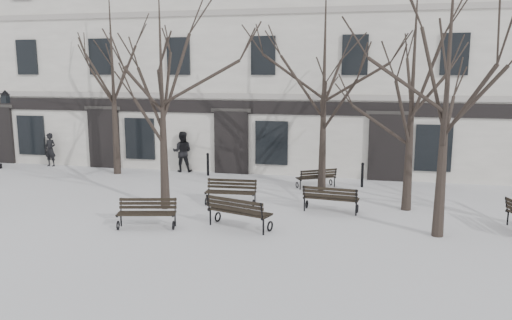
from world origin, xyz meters
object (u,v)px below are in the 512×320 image
(tree_2, at_px, (449,57))
(bench_2, at_px, (331,198))
(bench_1, at_px, (238,211))
(tree_1, at_px, (161,72))
(bench_4, at_px, (317,177))
(bench_0, at_px, (147,212))
(bench_3, at_px, (231,191))

(tree_2, xyz_separation_m, bench_2, (-3.22, 1.77, -4.59))
(bench_1, bearing_deg, bench_2, -119.18)
(tree_1, distance_m, bench_4, 7.70)
(bench_0, height_order, bench_4, bench_0)
(tree_2, height_order, bench_2, tree_2)
(tree_1, xyz_separation_m, bench_2, (5.66, 0.72, -4.19))
(tree_1, distance_m, bench_0, 4.75)
(tree_1, bearing_deg, bench_0, -81.34)
(tree_1, xyz_separation_m, tree_2, (8.88, -1.05, 0.41))
(tree_2, bearing_deg, bench_3, 163.60)
(bench_0, distance_m, bench_3, 3.59)
(tree_1, height_order, bench_4, tree_1)
(bench_4, bearing_deg, tree_2, 95.85)
(bench_0, xyz_separation_m, bench_3, (1.78, 3.12, 0.01))
(bench_0, relative_size, bench_2, 0.97)
(bench_1, xyz_separation_m, bench_3, (-0.97, 2.63, -0.06))
(tree_2, height_order, bench_1, tree_2)
(tree_2, bearing_deg, bench_1, -173.72)
(bench_1, height_order, bench_2, bench_1)
(bench_1, distance_m, bench_2, 3.53)
(tree_1, height_order, bench_0, tree_1)
(tree_2, height_order, bench_3, tree_2)
(tree_2, relative_size, bench_3, 4.44)
(tree_1, xyz_separation_m, bench_0, (0.33, -2.18, -4.21))
(tree_1, relative_size, bench_0, 4.07)
(bench_2, height_order, bench_4, bench_2)
(tree_2, bearing_deg, bench_4, 127.51)
(tree_1, height_order, bench_1, tree_1)
(tree_2, relative_size, bench_1, 3.87)
(bench_2, xyz_separation_m, bench_3, (-3.55, 0.22, -0.01))
(tree_1, xyz_separation_m, bench_3, (2.11, 0.94, -4.20))
(tree_2, distance_m, bench_1, 7.40)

